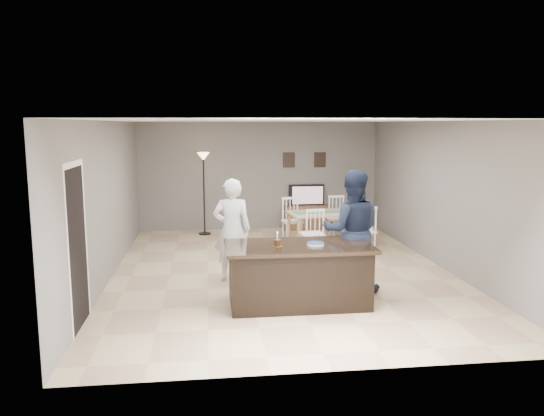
{
  "coord_description": "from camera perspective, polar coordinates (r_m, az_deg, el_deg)",
  "views": [
    {
      "loc": [
        -1.31,
        -9.25,
        2.64
      ],
      "look_at": [
        -0.21,
        -0.3,
        1.21
      ],
      "focal_mm": 35.0,
      "sensor_mm": 36.0,
      "label": 1
    }
  ],
  "objects": [
    {
      "name": "tv_screen_glow",
      "position": [
        13.37,
        3.86,
        1.38
      ],
      "size": [
        0.78,
        0.0,
        0.78
      ],
      "primitive_type": "plane",
      "rotation": [
        1.57,
        0.0,
        3.14
      ],
      "color": "orange",
      "rests_on": "tv_console"
    },
    {
      "name": "picture_frames",
      "position": [
        13.48,
        3.51,
        5.2
      ],
      "size": [
        1.1,
        0.02,
        0.38
      ],
      "color": "black",
      "rests_on": "room_shell"
    },
    {
      "name": "tv_console",
      "position": [
        13.46,
        3.82,
        -1.02
      ],
      "size": [
        1.2,
        0.4,
        0.6
      ],
      "primitive_type": "cube",
      "color": "brown",
      "rests_on": "floor"
    },
    {
      "name": "doorway",
      "position": [
        7.28,
        -20.24,
        -2.5
      ],
      "size": [
        0.0,
        2.1,
        2.65
      ],
      "color": "black",
      "rests_on": "floor"
    },
    {
      "name": "plate_stack",
      "position": [
        7.74,
        4.71,
        -3.87
      ],
      "size": [
        0.26,
        0.26,
        0.04
      ],
      "color": "white",
      "rests_on": "kitchen_island"
    },
    {
      "name": "birthday_cake",
      "position": [
        7.66,
        0.58,
        -3.75
      ],
      "size": [
        0.14,
        0.14,
        0.21
      ],
      "color": "gold",
      "rests_on": "kitchen_island"
    },
    {
      "name": "woman",
      "position": [
        8.98,
        -4.32,
        -2.36
      ],
      "size": [
        0.66,
        0.45,
        1.75
      ],
      "primitive_type": "imported",
      "rotation": [
        0.0,
        0.0,
        3.1
      ],
      "color": "silver",
      "rests_on": "floor"
    },
    {
      "name": "floor",
      "position": [
        9.71,
        1.0,
        -6.78
      ],
      "size": [
        8.0,
        8.0,
        0.0
      ],
      "primitive_type": "plane",
      "color": "tan",
      "rests_on": "ground"
    },
    {
      "name": "dining_table",
      "position": [
        11.5,
        5.89,
        -1.09
      ],
      "size": [
        1.76,
        2.01,
        0.99
      ],
      "rotation": [
        0.0,
        0.0,
        0.12
      ],
      "color": "#A47D59",
      "rests_on": "floor"
    },
    {
      "name": "kitchen_island",
      "position": [
        7.87,
        2.85,
        -7.13
      ],
      "size": [
        2.15,
        1.1,
        0.9
      ],
      "color": "black",
      "rests_on": "floor"
    },
    {
      "name": "floor_lamp",
      "position": [
        12.75,
        -7.37,
        3.96
      ],
      "size": [
        0.3,
        0.3,
        1.98
      ],
      "color": "black",
      "rests_on": "floor"
    },
    {
      "name": "television",
      "position": [
        13.45,
        3.79,
        1.39
      ],
      "size": [
        0.91,
        0.12,
        0.53
      ],
      "primitive_type": "imported",
      "rotation": [
        0.0,
        0.0,
        3.14
      ],
      "color": "black",
      "rests_on": "tv_console"
    },
    {
      "name": "man",
      "position": [
        8.49,
        8.57,
        -2.45
      ],
      "size": [
        1.07,
        0.91,
        1.94
      ],
      "primitive_type": "imported",
      "rotation": [
        0.0,
        0.0,
        2.94
      ],
      "color": "#171E33",
      "rests_on": "floor"
    },
    {
      "name": "room_shell",
      "position": [
        9.39,
        1.03,
        3.12
      ],
      "size": [
        8.0,
        8.0,
        8.0
      ],
      "color": "slate",
      "rests_on": "floor"
    }
  ]
}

